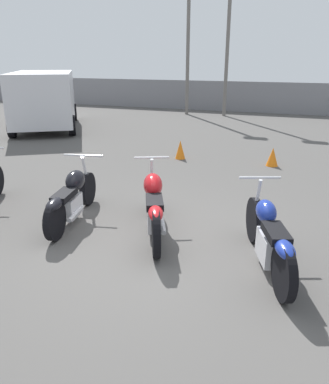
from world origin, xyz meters
name	(u,v)px	position (x,y,z in m)	size (l,w,h in m)	color
ground_plane	(152,245)	(0.00, 0.00, 0.00)	(60.00, 60.00, 0.00)	#514F4C
fence_back	(266,98)	(0.00, 14.72, 0.73)	(40.00, 0.04, 1.47)	gray
light_pole_left	(229,26)	(-1.69, 13.11, 3.87)	(0.70, 0.35, 6.42)	slate
light_pole_right	(188,29)	(-3.48, 12.99, 3.78)	(0.70, 0.35, 6.26)	slate
motorcycle_slot_1	(72,197)	(-1.56, 0.36, 0.42)	(0.75, 2.01, 0.97)	black
motorcycle_slot_2	(154,205)	(-0.13, 0.40, 0.46)	(1.03, 2.03, 1.04)	black
motorcycle_slot_3	(269,237)	(1.61, -0.04, 0.43)	(0.90, 1.99, 1.03)	black
parked_van	(44,97)	(-7.43, 7.52, 1.15)	(4.23, 5.03, 2.07)	silver
traffic_cone_near	(273,157)	(1.23, 4.97, 0.23)	(0.30, 0.30, 0.46)	orange
traffic_cone_far	(180,150)	(-1.15, 4.85, 0.25)	(0.27, 0.27, 0.50)	orange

